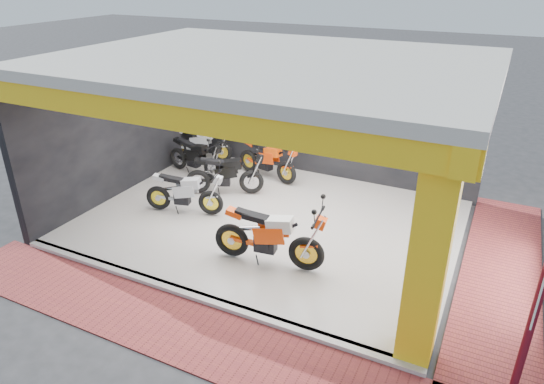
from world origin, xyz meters
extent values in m
plane|color=#2D2D30|center=(0.00, 0.00, 0.00)|extent=(80.00, 80.00, 0.00)
cube|color=silver|center=(0.00, 2.00, 0.05)|extent=(8.00, 6.00, 0.10)
cube|color=beige|center=(0.00, 2.00, 3.60)|extent=(8.40, 6.40, 0.20)
cube|color=black|center=(0.00, 5.10, 1.75)|extent=(8.20, 0.20, 3.50)
cube|color=black|center=(-4.10, 2.00, 1.75)|extent=(0.20, 6.20, 3.50)
cube|color=yellow|center=(3.75, -0.75, 1.75)|extent=(0.50, 0.50, 3.50)
cube|color=yellow|center=(0.00, -1.00, 3.30)|extent=(8.40, 0.30, 0.40)
cube|color=yellow|center=(4.00, 2.00, 3.30)|extent=(0.30, 6.40, 0.40)
cube|color=silver|center=(0.00, -1.02, 0.05)|extent=(8.00, 0.20, 0.10)
cube|color=maroon|center=(0.00, -1.80, 0.01)|extent=(9.00, 1.40, 0.03)
cube|color=maroon|center=(4.80, 2.00, 0.01)|extent=(1.40, 7.00, 0.03)
cylinder|color=maroon|center=(5.05, -1.21, 1.25)|extent=(0.10, 0.10, 2.50)
cube|color=white|center=(5.05, -1.21, 1.90)|extent=(0.06, 0.35, 0.80)
camera|label=1|loc=(4.30, -6.61, 5.30)|focal=32.00mm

